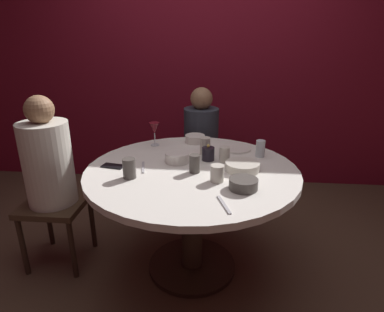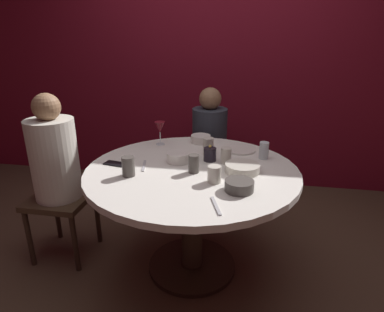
{
  "view_description": "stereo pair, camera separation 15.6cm",
  "coord_description": "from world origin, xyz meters",
  "px_view_note": "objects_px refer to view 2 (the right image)",
  "views": [
    {
      "loc": [
        0.17,
        -1.86,
        1.52
      ],
      "look_at": [
        0.0,
        0.0,
        0.83
      ],
      "focal_mm": 30.32,
      "sensor_mm": 36.0,
      "label": 1
    },
    {
      "loc": [
        0.32,
        -1.84,
        1.52
      ],
      "look_at": [
        0.0,
        0.0,
        0.83
      ],
      "focal_mm": 30.32,
      "sensor_mm": 36.0,
      "label": 2
    }
  ],
  "objects_px": {
    "bowl_serving_large": "(201,139)",
    "bowl_sauce_side": "(239,186)",
    "cup_center_front": "(226,155)",
    "cup_beside_wine": "(128,166)",
    "candle_holder": "(210,154)",
    "bowl_small_white": "(179,157)",
    "cup_by_right_diner": "(264,150)",
    "cell_phone": "(115,164)",
    "dinner_plate": "(241,150)",
    "cup_far_edge": "(208,146)",
    "cup_by_left_diner": "(214,174)",
    "dining_table": "(192,191)",
    "seated_diner_back": "(210,135)",
    "wine_glass": "(160,128)",
    "seated_diner_left": "(55,162)",
    "bowl_salad_center": "(242,168)",
    "cup_near_candle": "(194,164)"
  },
  "relations": [
    {
      "from": "bowl_serving_large",
      "to": "bowl_small_white",
      "type": "height_order",
      "value": "bowl_small_white"
    },
    {
      "from": "seated_diner_back",
      "to": "cup_by_right_diner",
      "type": "xyz_separation_m",
      "value": [
        0.44,
        -0.65,
        0.11
      ]
    },
    {
      "from": "candle_holder",
      "to": "bowl_sauce_side",
      "type": "bearing_deg",
      "value": -63.42
    },
    {
      "from": "bowl_serving_large",
      "to": "bowl_sauce_side",
      "type": "relative_size",
      "value": 0.96
    },
    {
      "from": "dining_table",
      "to": "dinner_plate",
      "type": "height_order",
      "value": "dinner_plate"
    },
    {
      "from": "seated_diner_back",
      "to": "cup_beside_wine",
      "type": "xyz_separation_m",
      "value": [
        -0.35,
        -1.08,
        0.11
      ]
    },
    {
      "from": "cell_phone",
      "to": "cup_far_edge",
      "type": "distance_m",
      "value": 0.63
    },
    {
      "from": "candle_holder",
      "to": "bowl_serving_large",
      "type": "relative_size",
      "value": 0.73
    },
    {
      "from": "cup_by_left_diner",
      "to": "bowl_salad_center",
      "type": "bearing_deg",
      "value": 49.02
    },
    {
      "from": "candle_holder",
      "to": "wine_glass",
      "type": "relative_size",
      "value": 0.62
    },
    {
      "from": "bowl_serving_large",
      "to": "cup_center_front",
      "type": "height_order",
      "value": "cup_center_front"
    },
    {
      "from": "cup_near_candle",
      "to": "cup_far_edge",
      "type": "bearing_deg",
      "value": 81.97
    },
    {
      "from": "dining_table",
      "to": "cup_near_candle",
      "type": "height_order",
      "value": "cup_near_candle"
    },
    {
      "from": "bowl_small_white",
      "to": "cup_far_edge",
      "type": "xyz_separation_m",
      "value": [
        0.17,
        0.17,
        0.03
      ]
    },
    {
      "from": "candle_holder",
      "to": "bowl_small_white",
      "type": "distance_m",
      "value": 0.21
    },
    {
      "from": "cup_by_right_diner",
      "to": "seated_diner_back",
      "type": "bearing_deg",
      "value": 124.24
    },
    {
      "from": "bowl_salad_center",
      "to": "dinner_plate",
      "type": "bearing_deg",
      "value": 93.23
    },
    {
      "from": "bowl_salad_center",
      "to": "cup_far_edge",
      "type": "distance_m",
      "value": 0.36
    },
    {
      "from": "dining_table",
      "to": "candle_holder",
      "type": "relative_size",
      "value": 12.06
    },
    {
      "from": "bowl_serving_large",
      "to": "bowl_sauce_side",
      "type": "bearing_deg",
      "value": -67.58
    },
    {
      "from": "bowl_serving_large",
      "to": "bowl_sauce_side",
      "type": "height_order",
      "value": "same"
    },
    {
      "from": "wine_glass",
      "to": "bowl_small_white",
      "type": "relative_size",
      "value": 1.15
    },
    {
      "from": "cell_phone",
      "to": "dinner_plate",
      "type": "bearing_deg",
      "value": 127.76
    },
    {
      "from": "cup_beside_wine",
      "to": "dining_table",
      "type": "bearing_deg",
      "value": 27.3
    },
    {
      "from": "bowl_salad_center",
      "to": "cup_by_left_diner",
      "type": "xyz_separation_m",
      "value": [
        -0.15,
        -0.17,
        0.02
      ]
    },
    {
      "from": "candle_holder",
      "to": "bowl_salad_center",
      "type": "bearing_deg",
      "value": -35.82
    },
    {
      "from": "wine_glass",
      "to": "cup_by_right_diner",
      "type": "height_order",
      "value": "wine_glass"
    },
    {
      "from": "candle_holder",
      "to": "cup_far_edge",
      "type": "bearing_deg",
      "value": 102.8
    },
    {
      "from": "cell_phone",
      "to": "cup_beside_wine",
      "type": "height_order",
      "value": "cup_beside_wine"
    },
    {
      "from": "seated_diner_left",
      "to": "bowl_sauce_side",
      "type": "height_order",
      "value": "seated_diner_left"
    },
    {
      "from": "cup_center_front",
      "to": "cup_beside_wine",
      "type": "relative_size",
      "value": 0.88
    },
    {
      "from": "bowl_small_white",
      "to": "cup_near_candle",
      "type": "bearing_deg",
      "value": -50.73
    },
    {
      "from": "seated_diner_back",
      "to": "wine_glass",
      "type": "bearing_deg",
      "value": -33.45
    },
    {
      "from": "bowl_serving_large",
      "to": "cup_near_candle",
      "type": "xyz_separation_m",
      "value": [
        0.04,
        -0.58,
        0.03
      ]
    },
    {
      "from": "seated_diner_back",
      "to": "wine_glass",
      "type": "distance_m",
      "value": 0.6
    },
    {
      "from": "cell_phone",
      "to": "cup_by_right_diner",
      "type": "distance_m",
      "value": 0.98
    },
    {
      "from": "candle_holder",
      "to": "cup_by_right_diner",
      "type": "distance_m",
      "value": 0.36
    },
    {
      "from": "wine_glass",
      "to": "cell_phone",
      "type": "relative_size",
      "value": 1.26
    },
    {
      "from": "candle_holder",
      "to": "cup_center_front",
      "type": "relative_size",
      "value": 1.06
    },
    {
      "from": "dinner_plate",
      "to": "cup_center_front",
      "type": "relative_size",
      "value": 2.01
    },
    {
      "from": "cup_center_front",
      "to": "cup_by_left_diner",
      "type": "bearing_deg",
      "value": -97.71
    },
    {
      "from": "bowl_serving_large",
      "to": "bowl_sauce_side",
      "type": "xyz_separation_m",
      "value": [
        0.32,
        -0.78,
        -0.0
      ]
    },
    {
      "from": "candle_holder",
      "to": "cup_by_right_diner",
      "type": "bearing_deg",
      "value": 15.92
    },
    {
      "from": "bowl_sauce_side",
      "to": "cup_by_left_diner",
      "type": "distance_m",
      "value": 0.17
    },
    {
      "from": "bowl_serving_large",
      "to": "cup_by_right_diner",
      "type": "xyz_separation_m",
      "value": [
        0.47,
        -0.27,
        0.03
      ]
    },
    {
      "from": "bowl_small_white",
      "to": "cup_beside_wine",
      "type": "distance_m",
      "value": 0.36
    },
    {
      "from": "dinner_plate",
      "to": "cell_phone",
      "type": "height_order",
      "value": "dinner_plate"
    },
    {
      "from": "dinner_plate",
      "to": "bowl_sauce_side",
      "type": "bearing_deg",
      "value": -88.85
    },
    {
      "from": "seated_diner_left",
      "to": "candle_holder",
      "type": "height_order",
      "value": "seated_diner_left"
    },
    {
      "from": "cup_far_edge",
      "to": "cup_beside_wine",
      "type": "height_order",
      "value": "cup_far_edge"
    }
  ]
}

